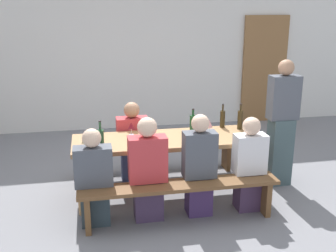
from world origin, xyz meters
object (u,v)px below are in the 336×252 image
at_px(wine_bottle_2, 193,124).
at_px(seated_guest_near_0, 94,180).
at_px(seated_guest_near_1, 148,172).
at_px(seated_guest_near_2, 199,168).
at_px(wine_bottle_3, 101,139).
at_px(bench_far, 159,150).
at_px(seated_guest_far_0, 133,144).
at_px(wine_glass_1, 131,126).
at_px(seated_guest_near_3, 249,166).
at_px(bench_near, 180,191).
at_px(wine_glass_0, 209,124).
at_px(wine_bottle_1, 222,119).
at_px(standing_host, 281,125).
at_px(wooden_door, 264,70).
at_px(wine_bottle_0, 240,119).
at_px(tasting_table, 168,144).
at_px(wine_glass_2, 84,141).

bearing_deg(wine_bottle_2, seated_guest_near_0, -153.11).
relative_size(seated_guest_near_1, seated_guest_near_2, 1.00).
relative_size(wine_bottle_2, wine_bottle_3, 0.95).
bearing_deg(seated_guest_near_1, bench_far, -15.23).
bearing_deg(seated_guest_far_0, wine_glass_1, -7.76).
bearing_deg(seated_guest_near_3, bench_far, 35.21).
relative_size(bench_near, wine_glass_0, 12.23).
bearing_deg(wine_bottle_3, wine_bottle_2, 18.37).
bearing_deg(seated_guest_near_2, seated_guest_near_1, 90.00).
xyz_separation_m(wine_bottle_1, standing_host, (0.72, -0.23, -0.07)).
bearing_deg(seated_guest_near_1, wine_bottle_3, 62.74).
bearing_deg(wine_bottle_2, wooden_door, 52.69).
bearing_deg(wine_bottle_0, seated_guest_near_0, -159.44).
distance_m(wooden_door, seated_guest_near_0, 4.95).
relative_size(bench_near, wine_bottle_2, 6.79).
height_order(wine_bottle_1, wine_bottle_2, wine_bottle_2).
distance_m(wine_bottle_3, wine_glass_1, 0.61).
distance_m(bench_far, wine_bottle_3, 1.34).
relative_size(wooden_door, wine_glass_1, 13.08).
height_order(wooden_door, tasting_table, wooden_door).
xyz_separation_m(wine_glass_0, standing_host, (0.97, -0.01, -0.08)).
height_order(wooden_door, bench_far, wooden_door).
xyz_separation_m(tasting_table, wine_bottle_3, (-0.81, -0.27, 0.20)).
height_order(tasting_table, wine_glass_2, wine_glass_2).
height_order(wine_glass_2, seated_guest_near_3, seated_guest_near_3).
bearing_deg(bench_near, standing_host, 26.39).
bearing_deg(wine_bottle_1, wine_bottle_0, -30.63).
xyz_separation_m(tasting_table, wine_glass_0, (0.54, 0.08, 0.20)).
bearing_deg(wooden_door, seated_guest_near_1, -129.13).
xyz_separation_m(seated_guest_far_0, standing_host, (1.88, -0.45, 0.29)).
bearing_deg(seated_guest_near_2, wine_bottle_0, -45.83).
bearing_deg(seated_guest_near_0, bench_near, -99.42).
distance_m(wine_bottle_3, wine_glass_2, 0.18).
xyz_separation_m(bench_near, seated_guest_far_0, (-0.38, 1.19, 0.15)).
xyz_separation_m(wine_bottle_2, seated_guest_near_0, (-1.24, -0.63, -0.37)).
height_order(seated_guest_near_2, seated_guest_near_3, seated_guest_near_2).
bearing_deg(seated_guest_near_1, wine_bottle_2, -46.39).
bearing_deg(seated_guest_near_1, wooden_door, -39.13).
relative_size(bench_near, seated_guest_near_1, 1.87).
relative_size(wine_glass_0, wine_glass_2, 1.08).
height_order(seated_guest_near_3, seated_guest_far_0, seated_guest_near_3).
relative_size(wine_glass_2, seated_guest_near_3, 0.15).
bearing_deg(seated_guest_near_0, tasting_table, -60.02).
bearing_deg(seated_guest_near_2, wine_bottle_2, -7.40).
height_order(tasting_table, wine_bottle_2, wine_bottle_2).
relative_size(bench_far, wine_bottle_1, 6.96).
height_order(wine_glass_2, seated_guest_near_2, seated_guest_near_2).
bearing_deg(wine_bottle_3, seated_guest_near_3, -8.58).
height_order(wine_bottle_3, wine_glass_1, wine_bottle_3).
bearing_deg(bench_far, wine_glass_2, -136.78).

